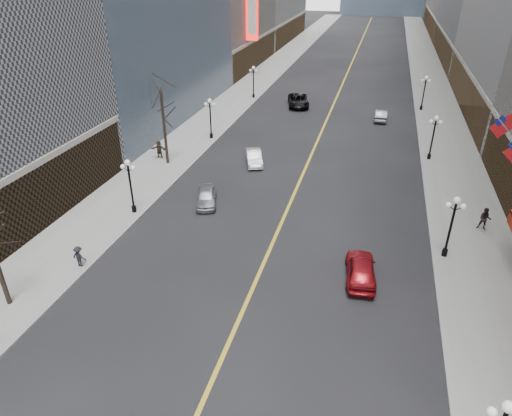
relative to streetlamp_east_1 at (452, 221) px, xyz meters
The scene contains 20 objects.
sidewalk_east 40.16m from the streetlamp_east_1, 86.85° to the left, with size 6.00×230.00×0.15m, color gray.
sidewalk_west 47.68m from the streetlamp_east_1, 122.82° to the left, with size 6.00×230.00×0.15m, color gray.
lane_line 51.45m from the streetlamp_east_1, 103.28° to the left, with size 0.25×200.00×0.02m, color gold.
streetlamp_east_1 is the anchor object (origin of this frame).
streetlamp_east_2 18.00m from the streetlamp_east_1, 90.00° to the left, with size 1.26×0.44×4.52m.
streetlamp_east_3 36.00m from the streetlamp_east_1, 90.00° to the left, with size 1.26×0.44×4.52m.
streetlamp_west_1 23.60m from the streetlamp_east_1, behind, with size 1.26×0.44×4.52m.
streetlamp_west_2 29.68m from the streetlamp_east_1, 142.67° to the left, with size 1.26×0.44×4.52m.
streetlamp_west_3 43.05m from the streetlamp_east_1, 123.25° to the left, with size 1.26×0.44×4.52m.
flag_5 8.98m from the streetlamp_east_1, 63.36° to the left, with size 2.87×0.12×2.87m.
theatre_marquee 57.87m from the streetlamp_east_1, 118.97° to the left, with size 2.00×0.55×12.00m.
tree_west_far 27.41m from the streetlamp_east_1, 158.43° to the left, with size 3.60×3.60×7.92m.
car_nb_near 18.96m from the streetlamp_east_1, behind, with size 1.64×4.07×1.39m, color #A4A7AC.
car_nb_mid 21.16m from the streetlamp_east_1, 143.89° to the left, with size 1.42×4.09×1.35m, color silver.
car_nb_far 37.59m from the streetlamp_east_1, 116.06° to the left, with size 2.68×5.81×1.61m, color black.
car_sb_mid 7.06m from the streetlamp_east_1, 143.65° to the right, with size 1.83×4.55×1.55m, color maroon.
car_sb_far 30.77m from the streetlamp_east_1, 99.68° to the left, with size 1.48×4.23×1.39m, color #555C5D.
ped_east_walk 5.73m from the streetlamp_east_1, 55.27° to the left, with size 0.86×0.47×1.77m, color black.
ped_west_walk 24.69m from the streetlamp_east_1, 161.94° to the right, with size 0.97×0.40×1.50m, color black.
ped_west_far 28.88m from the streetlamp_east_1, 157.59° to the left, with size 1.69×0.49×1.83m, color #32271B.
Camera 1 is at (6.12, 1.56, 18.04)m, focal length 32.00 mm.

